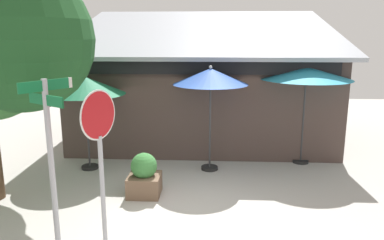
{
  "coord_description": "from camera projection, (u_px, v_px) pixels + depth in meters",
  "views": [
    {
      "loc": [
        0.51,
        -7.03,
        3.48
      ],
      "look_at": [
        0.06,
        1.2,
        1.6
      ],
      "focal_mm": 34.8,
      "sensor_mm": 36.0,
      "label": 1
    }
  ],
  "objects": [
    {
      "name": "patio_umbrella_royal_blue_center",
      "position": [
        211.0,
        78.0,
        9.35
      ],
      "size": [
        1.91,
        1.91,
        2.75
      ],
      "color": "black",
      "rests_on": "ground"
    },
    {
      "name": "cafe_building",
      "position": [
        203.0,
        91.0,
        12.8
      ],
      "size": [
        8.45,
        5.9,
        4.42
      ],
      "color": "#473833",
      "rests_on": "ground"
    },
    {
      "name": "street_sign_post",
      "position": [
        50.0,
        150.0,
        5.76
      ],
      "size": [
        0.72,
        0.78,
        2.85
      ],
      "color": "#A8AAB2",
      "rests_on": "ground"
    },
    {
      "name": "patio_umbrella_teal_right",
      "position": [
        306.0,
        74.0,
        9.88
      ],
      "size": [
        2.41,
        2.41,
        2.76
      ],
      "color": "black",
      "rests_on": "ground"
    },
    {
      "name": "stop_sign",
      "position": [
        100.0,
        146.0,
        5.47
      ],
      "size": [
        0.31,
        0.68,
        2.73
      ],
      "color": "#A8AAB2",
      "rests_on": "ground"
    },
    {
      "name": "sidewalk_planter",
      "position": [
        144.0,
        176.0,
        8.23
      ],
      "size": [
        0.71,
        0.71,
        0.97
      ],
      "color": "brown",
      "rests_on": "ground"
    },
    {
      "name": "patio_umbrella_forest_green_left",
      "position": [
        85.0,
        86.0,
        9.47
      ],
      "size": [
        2.06,
        2.06,
        2.53
      ],
      "color": "black",
      "rests_on": "ground"
    },
    {
      "name": "ground_plane",
      "position": [
        186.0,
        211.0,
        7.65
      ],
      "size": [
        28.0,
        28.0,
        0.1
      ],
      "primitive_type": "cube",
      "color": "#ADA8A0"
    }
  ]
}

